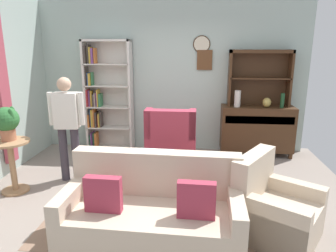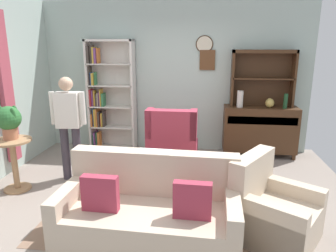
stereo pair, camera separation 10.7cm
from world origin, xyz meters
name	(u,v)px [view 2 (the right image)]	position (x,y,z in m)	size (l,w,h in m)	color
ground_plane	(159,198)	(0.00, 0.00, -0.01)	(5.40, 4.60, 0.02)	gray
wall_back	(175,77)	(0.01, 2.13, 1.40)	(5.00, 0.09, 2.80)	#ADC1B7
area_rug	(171,209)	(0.20, -0.30, 0.00)	(2.96, 1.90, 0.01)	#846651
bookshelf	(108,96)	(-1.28, 1.95, 1.05)	(0.90, 0.30, 2.10)	silver
sideboard	(259,129)	(1.59, 1.86, 0.51)	(1.30, 0.45, 0.92)	#422816
sideboard_hutch	(263,70)	(1.59, 1.97, 1.56)	(1.10, 0.26, 1.00)	#422816
vase_tall	(240,99)	(1.20, 1.78, 1.07)	(0.11, 0.11, 0.30)	beige
vase_round	(270,103)	(1.72, 1.79, 1.01)	(0.15, 0.15, 0.17)	tan
bottle_wine	(286,101)	(1.98, 1.77, 1.05)	(0.07, 0.07, 0.26)	#194223
couch_floral	(150,214)	(0.05, -0.96, 0.31)	(1.83, 0.91, 0.90)	beige
armchair_floral	(272,212)	(1.32, -0.73, 0.29)	(1.06, 1.05, 0.88)	beige
wingback_chair	(173,148)	(0.08, 0.97, 0.38)	(0.79, 0.81, 1.05)	#A33347
plant_stand	(14,159)	(-2.04, -0.01, 0.45)	(0.52, 0.52, 0.74)	#A87F56
potted_plant_large	(9,120)	(-2.07, 0.04, 1.01)	(0.33, 0.33, 0.46)	#AD6B4C
person_reading	(69,121)	(-1.41, 0.45, 0.91)	(0.53, 0.23, 1.56)	#38333D
coffee_table	(161,172)	(0.02, 0.03, 0.35)	(0.80, 0.50, 0.42)	#422816
book_stack	(158,164)	(-0.01, 0.03, 0.47)	(0.21, 0.16, 0.10)	gold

